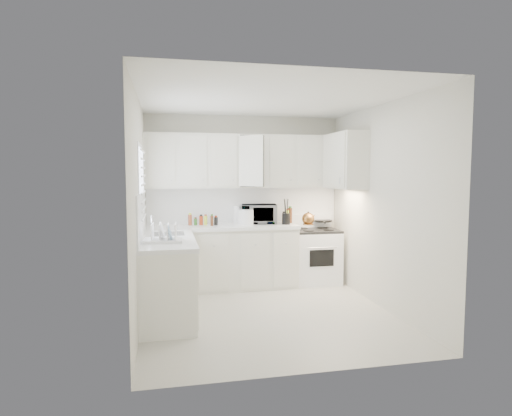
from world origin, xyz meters
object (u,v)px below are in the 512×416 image
object	(u,v)px
stove	(315,249)
tea_kettle	(308,218)
dish_rack	(163,231)
microwave	(259,212)
rice_cooker	(246,216)
utensil_crock	(286,211)

from	to	relation	value
stove	tea_kettle	size ratio (longest dim) A/B	4.62
tea_kettle	dish_rack	xyz separation A→B (m)	(-2.14, -1.21, 0.02)
microwave	rice_cooker	bearing A→B (deg)	-154.29
tea_kettle	microwave	xyz separation A→B (m)	(-0.70, 0.27, 0.08)
stove	dish_rack	bearing A→B (deg)	-148.53
stove	utensil_crock	world-z (taller)	utensil_crock
microwave	rice_cooker	xyz separation A→B (m)	(-0.21, -0.06, -0.05)
stove	dish_rack	distance (m)	2.74
microwave	utensil_crock	size ratio (longest dim) A/B	1.33
tea_kettle	microwave	bearing A→B (deg)	143.85
microwave	dish_rack	bearing A→B (deg)	-124.81
stove	tea_kettle	xyz separation A→B (m)	(-0.18, -0.16, 0.51)
tea_kettle	microwave	size ratio (longest dim) A/B	0.44
microwave	utensil_crock	bearing A→B (deg)	-19.40
tea_kettle	microwave	world-z (taller)	microwave
utensil_crock	microwave	bearing A→B (deg)	151.32
stove	tea_kettle	world-z (taller)	tea_kettle
rice_cooker	utensil_crock	distance (m)	0.60
stove	dish_rack	xyz separation A→B (m)	(-2.32, -1.37, 0.53)
tea_kettle	rice_cooker	world-z (taller)	rice_cooker
microwave	dish_rack	distance (m)	2.07
tea_kettle	dish_rack	bearing A→B (deg)	-165.27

